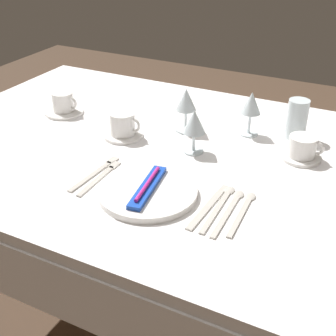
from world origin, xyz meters
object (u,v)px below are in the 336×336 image
object	(u,v)px
dinner_plate	(148,192)
wine_glass_right	(186,102)
coffee_cup_left	(303,146)
toothbrush_package	(148,187)
spoon_dessert	(231,207)
dinner_knife	(207,207)
coffee_cup_right	(123,124)
spoon_soup	(221,203)
fork_inner	(96,172)
drink_tumbler	(297,121)
spoon_tea	(244,208)
wine_glass_centre	(194,123)
fork_outer	(101,176)
coffee_cup_far	(63,102)
wine_glass_left	(251,105)

from	to	relation	value
dinner_plate	wine_glass_right	size ratio (longest dim) A/B	1.76
coffee_cup_left	toothbrush_package	bearing A→B (deg)	-129.87
spoon_dessert	dinner_knife	bearing A→B (deg)	-152.84
coffee_cup_right	spoon_soup	bearing A→B (deg)	-27.40
fork_inner	spoon_soup	xyz separation A→B (m)	(0.38, 0.01, -0.00)
fork_inner	dinner_knife	world-z (taller)	same
toothbrush_package	drink_tumbler	world-z (taller)	drink_tumbler
dinner_knife	coffee_cup_right	xyz separation A→B (m)	(-0.41, 0.26, 0.04)
spoon_tea	drink_tumbler	world-z (taller)	drink_tumbler
dinner_knife	drink_tumbler	xyz separation A→B (m)	(0.10, 0.51, 0.05)
dinner_plate	toothbrush_package	xyz separation A→B (m)	(0.00, 0.00, 0.02)
spoon_dessert	spoon_soup	bearing A→B (deg)	167.25
coffee_cup_right	spoon_tea	bearing A→B (deg)	-24.03
wine_glass_centre	dinner_plate	bearing A→B (deg)	-92.08
fork_outer	wine_glass_centre	size ratio (longest dim) A/B	1.45
coffee_cup_far	wine_glass_right	distance (m)	0.47
dinner_knife	wine_glass_centre	size ratio (longest dim) A/B	1.60
fork_outer	coffee_cup_left	xyz separation A→B (m)	(0.48, 0.36, 0.04)
spoon_tea	wine_glass_left	distance (m)	0.45
dinner_plate	wine_glass_left	bearing A→B (deg)	75.22
coffee_cup_far	wine_glass_right	world-z (taller)	wine_glass_right
fork_outer	spoon_dessert	world-z (taller)	spoon_dessert
fork_outer	dinner_knife	xyz separation A→B (m)	(0.33, -0.01, 0.00)
spoon_soup	drink_tumbler	size ratio (longest dim) A/B	1.74
coffee_cup_far	wine_glass_right	bearing A→B (deg)	8.09
dinner_knife	fork_inner	bearing A→B (deg)	176.80
toothbrush_package	fork_outer	world-z (taller)	toothbrush_package
toothbrush_package	spoon_tea	xyz separation A→B (m)	(0.25, 0.05, -0.02)
fork_inner	coffee_cup_right	size ratio (longest dim) A/B	2.02
spoon_dessert	fork_inner	bearing A→B (deg)	-178.90
spoon_dessert	coffee_cup_right	distance (m)	0.52
coffee_cup_right	wine_glass_centre	xyz separation A→B (m)	(0.25, 0.01, 0.05)
spoon_tea	coffee_cup_left	bearing A→B (deg)	78.10
spoon_tea	coffee_cup_left	distance (m)	0.34
toothbrush_package	drink_tumbler	size ratio (longest dim) A/B	1.63
coffee_cup_right	coffee_cup_far	distance (m)	0.31
fork_inner	spoon_tea	bearing A→B (deg)	2.42
wine_glass_centre	wine_glass_right	world-z (taller)	wine_glass_right
spoon_tea	coffee_cup_right	bearing A→B (deg)	155.97
toothbrush_package	wine_glass_left	world-z (taller)	wine_glass_left
fork_outer	spoon_dessert	size ratio (longest dim) A/B	0.92
spoon_soup	coffee_cup_far	distance (m)	0.79
coffee_cup_left	drink_tumbler	distance (m)	0.15
dinner_plate	dinner_knife	xyz separation A→B (m)	(0.17, 0.01, -0.01)
coffee_cup_far	coffee_cup_right	bearing A→B (deg)	-13.04
fork_outer	coffee_cup_left	size ratio (longest dim) A/B	1.93
toothbrush_package	fork_inner	size ratio (longest dim) A/B	0.98
toothbrush_package	fork_inner	world-z (taller)	toothbrush_package
fork_inner	coffee_cup_left	bearing A→B (deg)	34.59
fork_inner	coffee_cup_far	size ratio (longest dim) A/B	2.18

